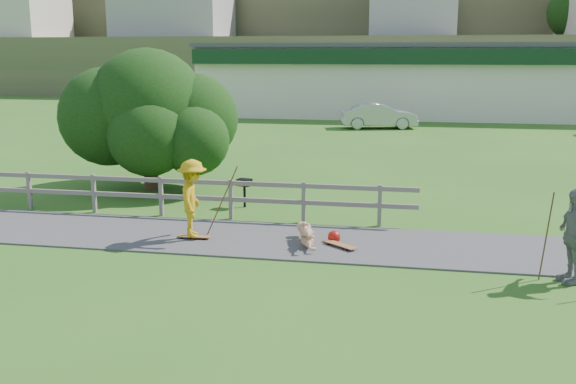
# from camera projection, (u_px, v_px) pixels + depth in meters

# --- Properties ---
(ground) EXTENTS (260.00, 260.00, 0.00)m
(ground) POSITION_uv_depth(u_px,v_px,m) (279.00, 261.00, 13.94)
(ground) COLOR #2D5F1B
(ground) RESTS_ON ground
(path) EXTENTS (34.00, 3.00, 0.04)m
(path) POSITION_uv_depth(u_px,v_px,m) (292.00, 241.00, 15.38)
(path) COLOR #3C3C3F
(path) RESTS_ON ground
(fence) EXTENTS (15.05, 0.10, 1.10)m
(fence) POSITION_uv_depth(u_px,v_px,m) (140.00, 189.00, 17.79)
(fence) COLOR slate
(fence) RESTS_ON ground
(strip_mall) EXTENTS (32.50, 10.75, 5.10)m
(strip_mall) POSITION_uv_depth(u_px,v_px,m) (429.00, 79.00, 46.23)
(strip_mall) COLOR silver
(strip_mall) RESTS_ON ground
(skater_rider) EXTENTS (0.96, 1.34, 1.87)m
(skater_rider) POSITION_uv_depth(u_px,v_px,m) (193.00, 202.00, 15.30)
(skater_rider) COLOR #C69412
(skater_rider) RESTS_ON ground
(skater_fallen) EXTENTS (1.57, 0.79, 0.56)m
(skater_fallen) POSITION_uv_depth(u_px,v_px,m) (307.00, 234.00, 14.99)
(skater_fallen) COLOR tan
(skater_fallen) RESTS_ON ground
(spectator_b) EXTENTS (0.68, 1.18, 1.89)m
(spectator_b) POSITION_uv_depth(u_px,v_px,m) (574.00, 236.00, 12.45)
(spectator_b) COLOR gray
(spectator_b) RESTS_ON ground
(car_silver) EXTENTS (4.77, 2.52, 1.50)m
(car_silver) POSITION_uv_depth(u_px,v_px,m) (379.00, 116.00, 38.33)
(car_silver) COLOR #ADB0B5
(car_silver) RESTS_ON ground
(tree) EXTENTS (6.11, 6.11, 3.44)m
(tree) POSITION_uv_depth(u_px,v_px,m) (149.00, 137.00, 21.00)
(tree) COLOR black
(tree) RESTS_ON ground
(bbq) EXTENTS (0.45, 0.38, 0.84)m
(bbq) POSITION_uv_depth(u_px,v_px,m) (245.00, 193.00, 18.73)
(bbq) COLOR black
(bbq) RESTS_ON ground
(longboard_rider) EXTENTS (0.80, 0.24, 0.09)m
(longboard_rider) POSITION_uv_depth(u_px,v_px,m) (194.00, 238.00, 15.49)
(longboard_rider) COLOR brown
(longboard_rider) RESTS_ON ground
(longboard_fallen) EXTENTS (0.83, 0.73, 0.10)m
(longboard_fallen) POSITION_uv_depth(u_px,v_px,m) (340.00, 247.00, 14.80)
(longboard_fallen) COLOR brown
(longboard_fallen) RESTS_ON ground
(helmet) EXTENTS (0.31, 0.31, 0.31)m
(helmet) POSITION_uv_depth(u_px,v_px,m) (334.00, 237.00, 15.24)
(helmet) COLOR #9E140D
(helmet) RESTS_ON ground
(pole_rider) EXTENTS (0.03, 0.03, 1.95)m
(pole_rider) POSITION_uv_depth(u_px,v_px,m) (222.00, 198.00, 15.56)
(pole_rider) COLOR #503520
(pole_rider) RESTS_ON ground
(pole_spec_left) EXTENTS (0.03, 0.03, 1.81)m
(pole_spec_left) POSITION_uv_depth(u_px,v_px,m) (546.00, 236.00, 12.58)
(pole_spec_left) COLOR #503520
(pole_spec_left) RESTS_ON ground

